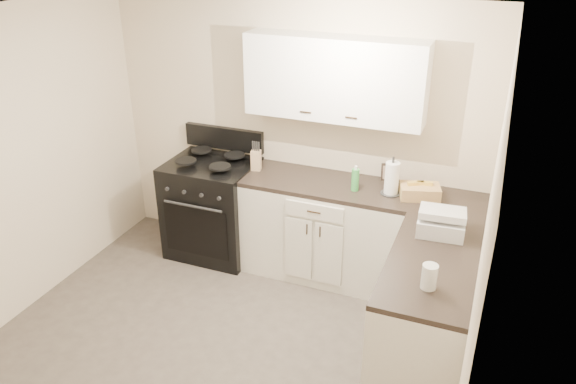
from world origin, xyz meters
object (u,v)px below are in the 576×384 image
at_px(paper_towel, 392,178).
at_px(wicker_basket, 420,192).
at_px(knife_block, 256,160).
at_px(countertop_grill, 441,224).
at_px(stove, 214,209).

height_order(paper_towel, wicker_basket, paper_towel).
height_order(knife_block, countertop_grill, knife_block).
height_order(stove, wicker_basket, wicker_basket).
relative_size(knife_block, wicker_basket, 0.58).
distance_m(paper_towel, wicker_basket, 0.26).
distance_m(knife_block, countertop_grill, 1.85).
bearing_deg(countertop_grill, knife_block, 158.00).
relative_size(paper_towel, countertop_grill, 0.85).
height_order(knife_block, wicker_basket, knife_block).
bearing_deg(paper_towel, wicker_basket, 5.11).
bearing_deg(knife_block, paper_towel, -13.04).
bearing_deg(countertop_grill, stove, 162.78).
xyz_separation_m(stove, knife_block, (0.45, 0.06, 0.57)).
height_order(knife_block, paper_towel, paper_towel).
relative_size(wicker_basket, countertop_grill, 0.96).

